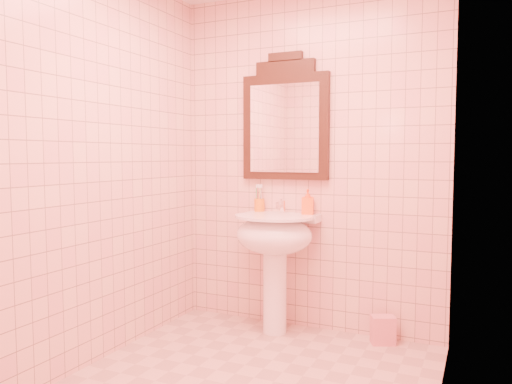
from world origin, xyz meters
The scene contains 7 objects.
back_wall centered at (0.00, 1.10, 1.25)m, with size 2.00×0.02×2.50m, color beige.
pedestal_sink centered at (-0.18, 0.87, 0.66)m, with size 0.58×0.58×0.86m.
faucet centered at (-0.18, 1.01, 0.92)m, with size 0.04×0.16×0.11m.
mirror centered at (-0.18, 1.07, 1.55)m, with size 0.67×0.06×0.94m.
toothbrush_cup centered at (-0.38, 1.05, 0.91)m, with size 0.08×0.08×0.18m.
soap_dispenser centered at (0.02, 1.03, 0.96)m, with size 0.08×0.09×0.19m, color #FF5915.
towel centered at (0.58, 0.98, 0.10)m, with size 0.16×0.11×0.19m, color #D57D88.
Camera 1 is at (1.18, -2.42, 1.29)m, focal length 35.00 mm.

